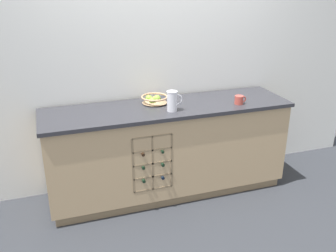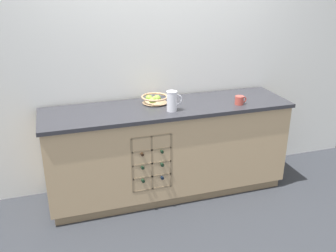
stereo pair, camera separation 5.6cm
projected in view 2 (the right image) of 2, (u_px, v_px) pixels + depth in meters
ground_plane at (168, 190)px, 3.82m from camera, size 14.00×14.00×0.00m
back_wall at (157, 60)px, 3.66m from camera, size 4.70×0.06×2.55m
kitchen_island at (168, 150)px, 3.65m from camera, size 2.34×0.63×0.91m
fruit_bowl at (154, 99)px, 3.54m from camera, size 0.26×0.26×0.08m
white_pitcher at (172, 101)px, 3.32m from camera, size 0.15×0.10×0.18m
ceramic_mug at (240, 100)px, 3.51m from camera, size 0.12×0.08×0.08m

